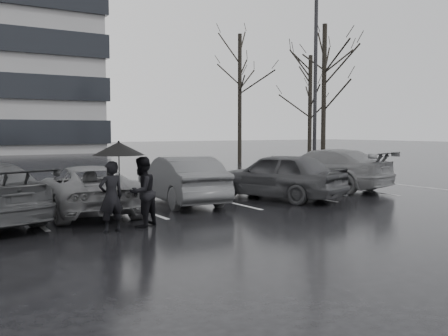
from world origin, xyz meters
name	(u,v)px	position (x,y,z in m)	size (l,w,h in m)	color
ground	(244,212)	(0.00, 0.00, 0.00)	(160.00, 160.00, 0.00)	black
car_main	(278,176)	(2.30, 1.51, 0.73)	(1.73, 4.31, 1.47)	black
car_west_a	(181,180)	(-0.70, 2.30, 0.70)	(1.48, 4.24, 1.40)	#2D2D2F
car_west_b	(87,189)	(-3.57, 2.04, 0.62)	(2.06, 4.47, 1.24)	#525254
car_east	(323,169)	(5.31, 2.74, 0.74)	(2.07, 5.09, 1.48)	#525254
pedestrian_left	(111,197)	(-3.86, -0.74, 0.75)	(0.55, 0.36, 1.51)	black
pedestrian_right	(142,192)	(-3.08, -0.54, 0.79)	(0.77, 0.60, 1.57)	black
umbrella	(119,149)	(-3.58, -0.48, 1.76)	(1.14, 1.14, 1.93)	black
lamp_post	(315,79)	(9.15, 7.52, 4.64)	(0.55, 0.55, 10.13)	gray
stall_stripes	(175,202)	(-0.80, 2.50, 0.00)	(19.72, 5.00, 0.00)	#B7B6B9
tree_east	(324,97)	(12.00, 10.00, 4.00)	(0.26, 0.26, 8.00)	black
tree_ne	(310,110)	(14.50, 14.00, 3.50)	(0.26, 0.26, 7.00)	black
tree_north	(240,99)	(11.00, 17.00, 4.25)	(0.26, 0.26, 8.50)	black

